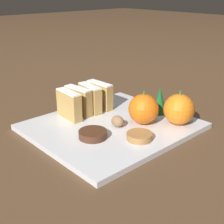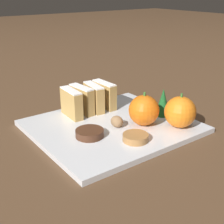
{
  "view_description": "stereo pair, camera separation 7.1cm",
  "coord_description": "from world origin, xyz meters",
  "views": [
    {
      "loc": [
        0.48,
        -0.44,
        0.31
      ],
      "look_at": [
        0.0,
        0.0,
        0.04
      ],
      "focal_mm": 50.0,
      "sensor_mm": 36.0,
      "label": 1
    },
    {
      "loc": [
        0.53,
        -0.39,
        0.31
      ],
      "look_at": [
        0.0,
        0.0,
        0.04
      ],
      "focal_mm": 50.0,
      "sensor_mm": 36.0,
      "label": 2
    }
  ],
  "objects": [
    {
      "name": "stollen_slice_second",
      "position": [
        -0.1,
        -0.02,
        0.05
      ],
      "size": [
        0.08,
        0.03,
        0.07
      ],
      "color": "tan",
      "rests_on": "serving_platter"
    },
    {
      "name": "orange_near",
      "position": [
        0.04,
        0.06,
        0.05
      ],
      "size": [
        0.07,
        0.07,
        0.08
      ],
      "color": "orange",
      "rests_on": "serving_platter"
    },
    {
      "name": "evergreen_sprig",
      "position": [
        0.03,
        0.13,
        0.05
      ],
      "size": [
        0.04,
        0.04,
        0.07
      ],
      "color": "#195623",
      "rests_on": "serving_platter"
    },
    {
      "name": "ground_plane",
      "position": [
        0.0,
        0.0,
        0.0
      ],
      "size": [
        6.0,
        6.0,
        0.0
      ],
      "primitive_type": "plane",
      "color": "#513823"
    },
    {
      "name": "stollen_slice_third",
      "position": [
        -0.1,
        0.02,
        0.05
      ],
      "size": [
        0.08,
        0.03,
        0.07
      ],
      "color": "tan",
      "rests_on": "serving_platter"
    },
    {
      "name": "gingerbread_cookie",
      "position": [
        0.1,
        -0.01,
        0.02
      ],
      "size": [
        0.05,
        0.05,
        0.01
      ],
      "color": "#A3703D",
      "rests_on": "serving_platter"
    },
    {
      "name": "stollen_slice_fourth",
      "position": [
        -0.1,
        0.05,
        0.05
      ],
      "size": [
        0.08,
        0.02,
        0.07
      ],
      "color": "tan",
      "rests_on": "serving_platter"
    },
    {
      "name": "walnut",
      "position": [
        0.02,
        -0.0,
        0.02
      ],
      "size": [
        0.03,
        0.03,
        0.03
      ],
      "color": "#8E6B47",
      "rests_on": "serving_platter"
    },
    {
      "name": "serving_platter",
      "position": [
        0.0,
        0.0,
        0.01
      ],
      "size": [
        0.31,
        0.35,
        0.01
      ],
      "color": "silver",
      "rests_on": "ground_plane"
    },
    {
      "name": "orange_far",
      "position": [
        0.1,
        0.11,
        0.05
      ],
      "size": [
        0.07,
        0.07,
        0.08
      ],
      "color": "orange",
      "rests_on": "serving_platter"
    },
    {
      "name": "chocolate_cookie",
      "position": [
        0.02,
        -0.08,
        0.02
      ],
      "size": [
        0.06,
        0.06,
        0.02
      ],
      "color": "#472819",
      "rests_on": "serving_platter"
    },
    {
      "name": "stollen_slice_front",
      "position": [
        -0.1,
        -0.05,
        0.05
      ],
      "size": [
        0.08,
        0.03,
        0.07
      ],
      "color": "tan",
      "rests_on": "serving_platter"
    }
  ]
}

